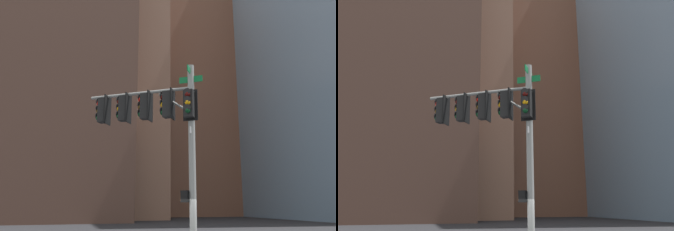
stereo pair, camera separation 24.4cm
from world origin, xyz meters
TOP-DOWN VIEW (x-y plane):
  - signal_pole_assembly at (-0.54, 1.08)m, footprint 3.87×2.96m
  - building_brick_nearside at (2.47, 48.29)m, footprint 18.61×14.31m
  - building_brick_midblock at (-5.49, 41.83)m, footprint 20.77×15.39m
  - building_brick_farside at (19.97, 62.18)m, footprint 23.83×18.08m

SIDE VIEW (x-z plane):
  - signal_pole_assembly at x=-0.54m, z-range 1.49..8.91m
  - building_brick_midblock at x=-5.49m, z-range 0.00..42.83m
  - building_brick_farside at x=19.97m, z-range 0.00..53.14m
  - building_brick_nearside at x=2.47m, z-range 0.00..55.59m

